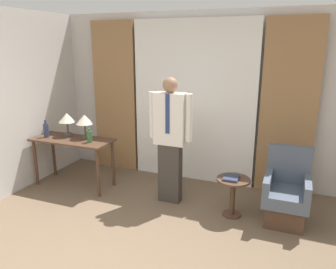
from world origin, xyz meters
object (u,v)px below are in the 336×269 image
Objects in this scene: table_lamp_right at (85,121)px; side_table at (233,191)px; table_lamp_left at (67,119)px; book at (231,178)px; armchair at (286,196)px; person at (170,136)px; bottle_near_edge at (46,130)px; desk at (73,146)px; bottle_by_lamp at (90,137)px.

table_lamp_right is 2.47m from side_table.
table_lamp_left is 0.71× the size of side_table.
book is at bearing -145.25° from side_table.
armchair reaches higher than book.
person is 1.89× the size of armchair.
person reaches higher than bottle_near_edge.
desk is 5.66× the size of book.
table_lamp_left is 3.43m from armchair.
bottle_near_edge is at bearing -176.65° from person.
person reaches higher than armchair.
side_table is 0.18m from book.
table_lamp_left is 1.63× the size of book.
table_lamp_left is 0.33m from table_lamp_right.
table_lamp_left is 0.37m from bottle_near_edge.
person is at bearing 3.35° from bottle_near_edge.
table_lamp_right is 0.71× the size of side_table.
bottle_by_lamp is at bearing -179.88° from side_table.
desk is 3.46× the size of table_lamp_left.
bottle_near_edge is at bearing -179.59° from side_table.
armchair is (3.63, 0.15, -0.55)m from bottle_near_edge.
side_table is (2.54, -0.04, -0.30)m from desk.
bottle_near_edge is at bearing -162.80° from table_lamp_right.
book is (2.68, -0.19, -0.51)m from table_lamp_left.
table_lamp_right reaches higher than book.
bottle_near_edge is at bearing -179.96° from book.
bottle_by_lamp is 2.23m from side_table.
book is (2.15, -0.01, -0.32)m from bottle_by_lamp.
desk is 4.60× the size of bottle_near_edge.
desk is 2.55m from side_table.
side_table is at bearing -1.01° from desk.
table_lamp_right reaches higher than side_table.
desk is at bearing 178.99° from side_table.
desk is 3.46× the size of table_lamp_right.
armchair is at bearing 10.94° from side_table.
desk is 1.65m from person.
bottle_near_edge is 1.30× the size of bottle_by_lamp.
table_lamp_left is at bearing 34.57° from bottle_near_edge.
bottle_near_edge is 2.06m from person.
person is at bearing -2.15° from table_lamp_left.
bottle_by_lamp is at bearing -17.87° from table_lamp_left.
armchair is at bearing 12.05° from book.
person is at bearing 173.83° from side_table.
table_lamp_left reaches higher than side_table.
person is at bearing -2.64° from table_lamp_right.
person is 1.00m from book.
person reaches higher than table_lamp_right.
armchair is (3.36, -0.04, -0.71)m from table_lamp_left.
table_lamp_left is at bearing 176.04° from book.
person reaches higher than book.
bottle_near_edge is (-0.27, -0.19, -0.16)m from table_lamp_left.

